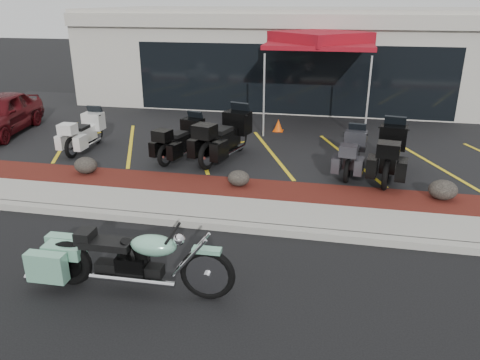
% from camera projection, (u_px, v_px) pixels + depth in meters
% --- Properties ---
extents(ground, '(90.00, 90.00, 0.00)m').
position_uv_depth(ground, '(229.00, 252.00, 8.58)').
color(ground, black).
rests_on(ground, ground).
extents(curb, '(24.00, 0.25, 0.15)m').
position_uv_depth(curb, '(239.00, 227.00, 9.38)').
color(curb, gray).
rests_on(curb, ground).
extents(sidewalk, '(24.00, 1.20, 0.15)m').
position_uv_depth(sidewalk, '(245.00, 212.00, 10.02)').
color(sidewalk, gray).
rests_on(sidewalk, ground).
extents(mulch_bed, '(24.00, 1.20, 0.16)m').
position_uv_depth(mulch_bed, '(255.00, 191.00, 11.11)').
color(mulch_bed, '#330C0B').
rests_on(mulch_bed, ground).
extents(upper_lot, '(26.00, 9.60, 0.15)m').
position_uv_depth(upper_lot, '(282.00, 132.00, 16.05)').
color(upper_lot, black).
rests_on(upper_lot, ground).
extents(dealership_building, '(18.00, 8.16, 4.00)m').
position_uv_depth(dealership_building, '(300.00, 55.00, 21.08)').
color(dealership_building, '#ABA79B').
rests_on(dealership_building, ground).
extents(boulder_left, '(0.60, 0.50, 0.42)m').
position_uv_depth(boulder_left, '(86.00, 165.00, 11.96)').
color(boulder_left, black).
rests_on(boulder_left, mulch_bed).
extents(boulder_mid, '(0.53, 0.44, 0.38)m').
position_uv_depth(boulder_mid, '(239.00, 178.00, 11.17)').
color(boulder_mid, black).
rests_on(boulder_mid, mulch_bed).
extents(boulder_right, '(0.63, 0.52, 0.45)m').
position_uv_depth(boulder_right, '(443.00, 190.00, 10.39)').
color(boulder_right, black).
rests_on(boulder_right, mulch_bed).
extents(hero_cruiser, '(3.26, 0.89, 1.14)m').
position_uv_depth(hero_cruiser, '(207.00, 267.00, 7.04)').
color(hero_cruiser, '#74B595').
rests_on(hero_cruiser, ground).
extents(touring_white, '(0.79, 2.05, 1.19)m').
position_uv_depth(touring_white, '(96.00, 125.00, 14.35)').
color(touring_white, silver).
rests_on(touring_white, upper_lot).
extents(touring_black_front, '(1.33, 2.22, 1.21)m').
position_uv_depth(touring_black_front, '(195.00, 131.00, 13.58)').
color(touring_black_front, black).
rests_on(touring_black_front, upper_lot).
extents(touring_black_mid, '(1.63, 2.68, 1.46)m').
position_uv_depth(touring_black_mid, '(240.00, 127.00, 13.56)').
color(touring_black_mid, black).
rests_on(touring_black_mid, upper_lot).
extents(touring_grey, '(1.05, 2.07, 1.15)m').
position_uv_depth(touring_grey, '(356.00, 144.00, 12.49)').
color(touring_grey, '#2C2C31').
rests_on(touring_grey, upper_lot).
extents(touring_black_rear, '(1.29, 2.51, 1.39)m').
position_uv_depth(touring_black_rear, '(393.00, 142.00, 12.27)').
color(touring_black_rear, black).
rests_on(touring_black_rear, upper_lot).
extents(traffic_cone, '(0.35, 0.35, 0.40)m').
position_uv_depth(traffic_cone, '(278.00, 125.00, 15.86)').
color(traffic_cone, '#E74D07').
rests_on(traffic_cone, upper_lot).
extents(popup_canopy, '(4.33, 4.33, 3.21)m').
position_uv_depth(popup_canopy, '(320.00, 41.00, 15.46)').
color(popup_canopy, silver).
rests_on(popup_canopy, upper_lot).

